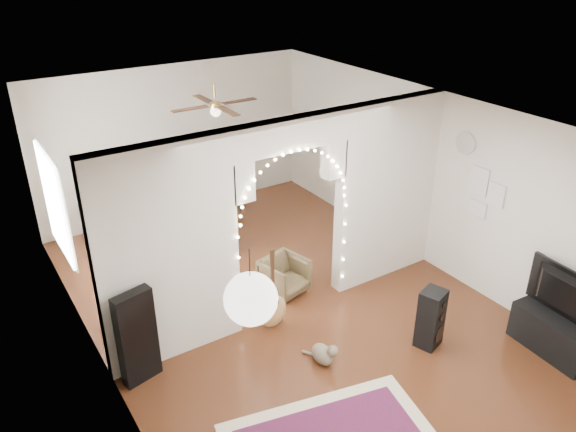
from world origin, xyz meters
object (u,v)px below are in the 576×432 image
bookcase (182,213)px  dining_chair_left (284,276)px  floor_speaker (431,319)px  media_console (553,334)px  acoustic_guitar (273,299)px  dining_table (152,206)px  dining_chair_right (212,236)px

bookcase → dining_chair_left: (0.73, -1.84, -0.43)m
floor_speaker → media_console: bearing=-56.4°
floor_speaker → media_console: size_ratio=0.79×
acoustic_guitar → dining_table: bearing=86.3°
acoustic_guitar → dining_table: acoustic_guitar is taller
dining_table → bookcase: bearing=-63.8°
media_console → dining_table: dining_table is taller
floor_speaker → dining_chair_right: floor_speaker is taller
acoustic_guitar → dining_chair_right: (0.23, 2.26, -0.17)m
media_console → bookcase: size_ratio=0.71×
bookcase → dining_table: 0.62m
bookcase → dining_chair_right: size_ratio=2.43×
dining_chair_right → bookcase: bearing=177.5°
acoustic_guitar → media_console: (2.62, -2.28, -0.18)m
acoustic_guitar → dining_chair_left: (0.56, 0.60, -0.16)m
media_console → acoustic_guitar: bearing=142.8°
acoustic_guitar → dining_table: 3.03m
acoustic_guitar → dining_chair_right: 2.27m
floor_speaker → dining_chair_right: (-1.22, 3.62, -0.13)m
acoustic_guitar → floor_speaker: size_ratio=1.26×
acoustic_guitar → bookcase: bearing=81.6°
bookcase → dining_table: size_ratio=1.14×
dining_chair_left → dining_chair_right: (-0.33, 1.66, -0.01)m
media_console → bookcase: (-2.79, 4.72, 0.45)m
floor_speaker → dining_chair_left: bearing=95.9°
dining_chair_left → media_console: bearing=-67.9°
floor_speaker → dining_table: floor_speaker is taller
dining_table → dining_chair_right: dining_table is taller
floor_speaker → dining_chair_left: 2.16m
dining_chair_right → media_console: bearing=-40.1°
floor_speaker → dining_chair_right: bearing=90.3°
acoustic_guitar → dining_chair_right: size_ratio=1.72×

